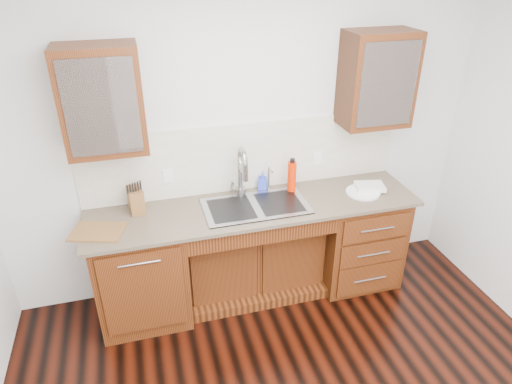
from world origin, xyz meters
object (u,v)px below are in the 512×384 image
object	(u,v)px
soap_bottle	(263,181)
plate	(363,192)
knife_block	(136,200)
cutting_board	(98,232)
water_bottle	(292,177)

from	to	relation	value
soap_bottle	plate	size ratio (longest dim) A/B	0.55
knife_block	cutting_board	distance (m)	0.40
plate	knife_block	world-z (taller)	knife_block
soap_bottle	water_bottle	world-z (taller)	water_bottle
soap_bottle	plate	bearing A→B (deg)	1.24
soap_bottle	knife_block	bearing A→B (deg)	-153.94
soap_bottle	knife_block	world-z (taller)	knife_block
soap_bottle	plate	xyz separation A→B (m)	(0.80, -0.30, -0.07)
soap_bottle	plate	world-z (taller)	soap_bottle
plate	water_bottle	bearing A→B (deg)	161.38
soap_bottle	water_bottle	bearing A→B (deg)	-2.96
soap_bottle	cutting_board	distance (m)	1.40
cutting_board	plate	bearing A→B (deg)	0.82
water_bottle	knife_block	bearing A→B (deg)	179.09
knife_block	water_bottle	bearing A→B (deg)	-8.76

